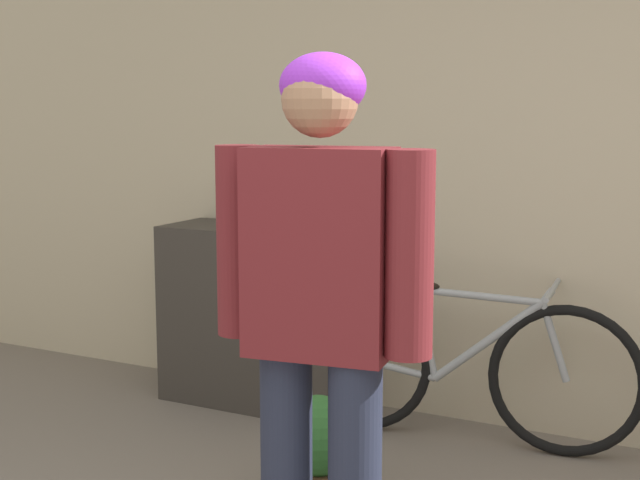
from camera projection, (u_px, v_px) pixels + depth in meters
wall_back at (575, 162)px, 4.06m from camera, size 8.00×0.07×2.60m
side_shelf at (260, 316)px, 4.65m from camera, size 1.02×0.43×0.93m
person at (320, 299)px, 2.63m from camera, size 0.70×0.28×1.71m
bicycle at (459, 365)px, 4.11m from camera, size 1.64×0.46×0.77m
banana at (276, 223)px, 4.60m from camera, size 0.37×0.10×0.04m
potted_plant at (318, 445)px, 3.47m from camera, size 0.31×0.31×0.44m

